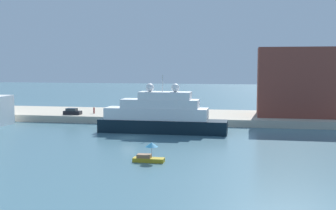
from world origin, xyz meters
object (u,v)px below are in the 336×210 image
Objects in this scene: large_yacht at (161,116)px; parked_car at (72,112)px; harbor_building at (299,82)px; person_figure at (94,110)px; mooring_bollard at (146,115)px; small_motorboat at (149,155)px.

parked_car is at bearing 151.51° from large_yacht.
harbor_building is 11.39× the size of person_figure.
large_yacht is 1.36× the size of harbor_building.
mooring_bollard is (17.31, -1.56, -0.24)m from parked_car.
small_motorboat is at bearing -82.27° from large_yacht.
parked_car is 17.38m from mooring_bollard.
harbor_building reaches higher than parked_car.
parked_car is 4.97m from person_figure.
mooring_bollard is at bearing -166.14° from harbor_building.
harbor_building is 46.27m from person_figure.
small_motorboat is 2.66× the size of person_figure.
large_yacht is 33.39m from harbor_building.
large_yacht is 24.44m from small_motorboat.
person_figure reaches higher than parked_car.
harbor_building is at bearing 13.86° from mooring_bollard.
person_figure is at bearing -175.48° from harbor_building.
parked_car is (-22.73, 12.33, -1.01)m from large_yacht.
harbor_building is (26.99, 18.77, 5.82)m from large_yacht.
harbor_building reaches higher than small_motorboat.
harbor_building is at bearing 34.82° from large_yacht.
large_yacht reaches higher than mooring_bollard.
large_yacht reaches higher than parked_car.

